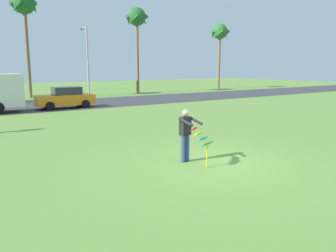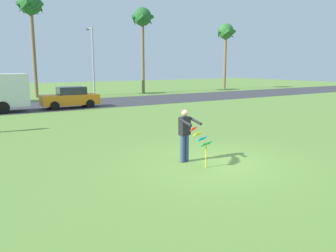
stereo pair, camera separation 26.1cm
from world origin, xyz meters
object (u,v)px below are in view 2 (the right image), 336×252
streetlight_pole (93,58)px  palm_tree_right_near (31,9)px  palm_tree_centre_far (142,21)px  kite_held (202,141)px  palm_tree_far_left (226,34)px  person_kite_flyer (185,134)px  parked_car_orange (70,98)px

streetlight_pole → palm_tree_right_near: bearing=150.3°
palm_tree_centre_far → streetlight_pole: palm_tree_centre_far is taller
palm_tree_centre_far → kite_held: bearing=-115.2°
kite_held → palm_tree_far_left: (25.96, 27.64, 6.63)m
palm_tree_right_near → palm_tree_centre_far: palm_tree_right_near is taller
palm_tree_centre_far → streetlight_pole: size_ratio=1.41×
palm_tree_centre_far → palm_tree_far_left: (13.03, 0.11, -0.84)m
person_kite_flyer → parked_car_orange: (1.22, 16.65, -0.18)m
person_kite_flyer → streetlight_pole: (5.92, 24.27, 3.05)m
kite_held → palm_tree_right_near: 28.94m
person_kite_flyer → palm_tree_far_left: (26.07, 26.90, 6.52)m
parked_car_orange → palm_tree_centre_far: size_ratio=0.43×
palm_tree_right_near → streetlight_pole: 7.37m
palm_tree_right_near → streetlight_pole: size_ratio=1.45×
palm_tree_right_near → streetlight_pole: (5.00, -2.86, -4.61)m
kite_held → streetlight_pole: (5.80, 25.01, 3.15)m
person_kite_flyer → palm_tree_right_near: (0.92, 27.13, 7.65)m
palm_tree_right_near → streetlight_pole: bearing=-29.7°
person_kite_flyer → palm_tree_centre_far: 30.69m
streetlight_pole → person_kite_flyer: bearing=-103.7°
person_kite_flyer → streetlight_pole: size_ratio=0.25×
kite_held → palm_tree_centre_far: size_ratio=0.13×
parked_car_orange → palm_tree_far_left: (24.85, 10.26, 6.70)m
palm_tree_centre_far → palm_tree_far_left: palm_tree_centre_far is taller
streetlight_pole → palm_tree_centre_far: bearing=19.5°
person_kite_flyer → palm_tree_far_left: bearing=45.9°
palm_tree_right_near → palm_tree_centre_far: 12.13m
palm_tree_far_left → streetlight_pole: (-20.15, -2.63, -3.48)m
kite_held → parked_car_orange: parked_car_orange is taller
person_kite_flyer → palm_tree_right_near: size_ratio=0.17×
palm_tree_right_near → streetlight_pole: palm_tree_right_near is taller
person_kite_flyer → kite_held: bearing=-81.0°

